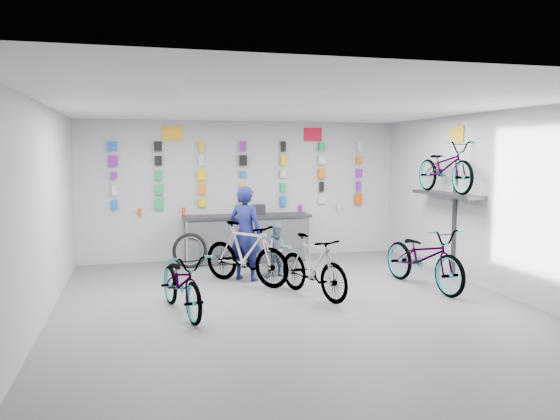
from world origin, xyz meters
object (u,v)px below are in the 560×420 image
object	(u,v)px
counter	(247,239)
customer	(278,250)
bike_right	(424,257)
bike_left	(182,282)
clerk	(246,233)
bike_service	(246,253)
bike_center	(313,266)

from	to	relation	value
counter	customer	distance (m)	1.64
counter	customer	xyz separation A→B (m)	(0.27, -1.61, 0.02)
bike_right	bike_left	bearing A→B (deg)	177.94
bike_right	clerk	bearing A→B (deg)	145.90
clerk	bike_service	bearing A→B (deg)	118.15
bike_center	clerk	bearing A→B (deg)	99.22
bike_center	clerk	world-z (taller)	clerk
counter	bike_center	bearing A→B (deg)	-81.49
bike_left	bike_service	xyz separation A→B (m)	(1.23, 1.53, 0.09)
bike_service	bike_right	bearing A→B (deg)	-60.16
counter	clerk	bearing A→B (deg)	-102.06
bike_left	clerk	size ratio (longest dim) A/B	1.01
bike_service	customer	distance (m)	0.78
counter	bike_left	world-z (taller)	counter
bike_left	clerk	world-z (taller)	clerk
clerk	customer	world-z (taller)	clerk
counter	bike_service	world-z (taller)	bike_service
bike_left	bike_center	xyz separation A→B (m)	(2.11, 0.41, 0.04)
bike_right	customer	xyz separation A→B (m)	(-2.22, 1.39, -0.03)
counter	bike_center	distance (m)	3.13
bike_right	clerk	xyz separation A→B (m)	(-2.85, 1.34, 0.32)
counter	bike_right	bearing A→B (deg)	-50.35
bike_service	clerk	distance (m)	0.44
bike_left	bike_right	xyz separation A→B (m)	(4.14, 0.50, 0.08)
bike_center	clerk	xyz separation A→B (m)	(-0.82, 1.43, 0.36)
bike_center	bike_service	xyz separation A→B (m)	(-0.88, 1.12, 0.05)
counter	bike_center	world-z (taller)	bike_center
bike_left	customer	distance (m)	2.70
bike_right	customer	bearing A→B (deg)	138.90
bike_left	bike_center	size ratio (longest dim) A/B	1.05
bike_left	counter	bearing A→B (deg)	52.34
clerk	bike_left	bearing A→B (deg)	93.77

